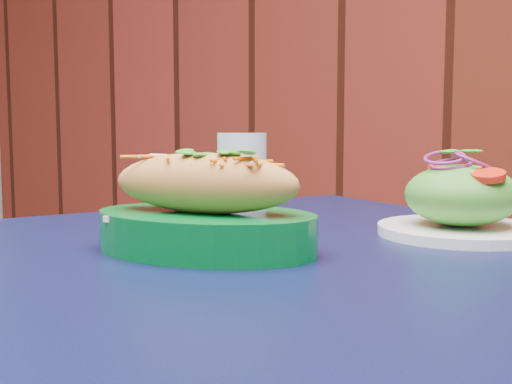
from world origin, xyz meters
The scene contains 4 objects.
cafe_table centered at (0.31, 1.38, 0.66)m, with size 1.06×1.06×0.75m.
banh_mi_basket centered at (0.26, 1.35, 0.79)m, with size 0.27×0.20×0.11m.
salad_plate centered at (0.45, 1.59, 0.79)m, with size 0.20×0.20×0.10m.
water_glass centered at (0.11, 1.61, 0.81)m, with size 0.07×0.07×0.12m, color silver.
Camera 1 is at (0.67, 0.83, 0.88)m, focal length 45.00 mm.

